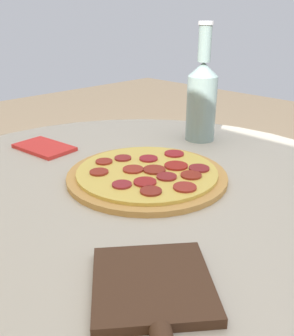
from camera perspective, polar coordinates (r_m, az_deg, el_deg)
The scene contains 5 objects.
table at distance 0.73m, azimuth -1.50°, elevation -15.67°, with size 0.93×0.93×0.71m.
pizza at distance 0.68m, azimuth 0.06°, elevation -0.94°, with size 0.29×0.29×0.02m.
beer_bottle at distance 0.88m, azimuth 8.34°, elevation 10.58°, with size 0.07×0.07×0.26m.
pizza_paddle at distance 0.41m, azimuth 1.19°, elevation -19.18°, with size 0.23×0.20×0.02m.
napkin at distance 0.86m, azimuth -15.48°, elevation 3.02°, with size 0.14×0.09×0.01m.
Camera 1 is at (-0.42, 0.39, 0.99)m, focal length 40.00 mm.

